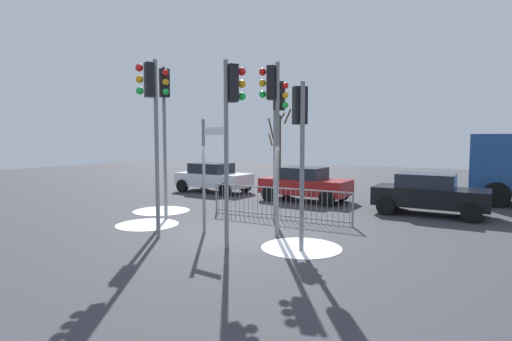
% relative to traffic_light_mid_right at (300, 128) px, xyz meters
% --- Properties ---
extents(ground_plane, '(60.00, 60.00, 0.00)m').
position_rel_traffic_light_mid_right_xyz_m(ground_plane, '(-2.07, 0.60, -2.98)').
color(ground_plane, '#38383D').
extents(traffic_light_mid_right, '(0.47, 0.47, 4.06)m').
position_rel_traffic_light_mid_right_xyz_m(traffic_light_mid_right, '(0.00, 0.00, 0.00)').
color(traffic_light_mid_right, slate).
rests_on(traffic_light_mid_right, ground).
extents(traffic_light_foreground_right, '(0.56, 0.36, 4.60)m').
position_rel_traffic_light_mid_right_xyz_m(traffic_light_foreground_right, '(-1.79, 2.53, 0.39)').
color(traffic_light_foreground_right, slate).
rests_on(traffic_light_foreground_right, ground).
extents(traffic_light_mid_left, '(0.48, 0.45, 5.06)m').
position_rel_traffic_light_mid_right_xyz_m(traffic_light_mid_left, '(-5.23, 1.13, 0.72)').
color(traffic_light_mid_left, slate).
rests_on(traffic_light_mid_left, ground).
extents(traffic_light_foreground_left, '(0.56, 0.37, 4.77)m').
position_rel_traffic_light_mid_right_xyz_m(traffic_light_foreground_left, '(-1.17, 0.86, 0.52)').
color(traffic_light_foreground_left, slate).
rests_on(traffic_light_foreground_left, ground).
extents(traffic_light_rear_left, '(0.44, 0.49, 4.61)m').
position_rel_traffic_light_mid_right_xyz_m(traffic_light_rear_left, '(-1.54, -0.64, 0.40)').
color(traffic_light_rear_left, slate).
rests_on(traffic_light_rear_left, ground).
extents(traffic_light_rear_right, '(0.44, 0.49, 4.82)m').
position_rel_traffic_light_mid_right_xyz_m(traffic_light_rear_right, '(-3.94, -0.88, 0.55)').
color(traffic_light_rear_right, slate).
rests_on(traffic_light_rear_right, ground).
extents(direction_sign_post, '(0.79, 0.16, 3.27)m').
position_rel_traffic_light_mid_right_xyz_m(direction_sign_post, '(-3.10, 0.39, -1.15)').
color(direction_sign_post, slate).
rests_on(direction_sign_post, ground).
extents(pedestrian_guard_railing, '(5.12, 0.08, 1.07)m').
position_rel_traffic_light_mid_right_xyz_m(pedestrian_guard_railing, '(-2.07, 3.14, -2.42)').
color(pedestrian_guard_railing, slate).
rests_on(pedestrian_guard_railing, ground).
extents(car_black_near, '(3.85, 2.01, 1.47)m').
position_rel_traffic_light_mid_right_xyz_m(car_black_near, '(2.30, 6.44, -2.21)').
color(car_black_near, black).
rests_on(car_black_near, ground).
extents(car_white_mid, '(3.89, 2.10, 1.47)m').
position_rel_traffic_light_mid_right_xyz_m(car_white_mid, '(-7.93, 7.71, -2.21)').
color(car_white_mid, silver).
rests_on(car_white_mid, ground).
extents(car_red_far, '(3.89, 2.10, 1.47)m').
position_rel_traffic_light_mid_right_xyz_m(car_red_far, '(-2.79, 7.24, -2.21)').
color(car_red_far, maroon).
rests_on(car_red_far, ground).
extents(bare_tree_centre, '(1.59, 1.59, 4.45)m').
position_rel_traffic_light_mid_right_xyz_m(bare_tree_centre, '(-6.82, 13.00, -0.74)').
color(bare_tree_centre, '#473828').
rests_on(bare_tree_centre, ground).
extents(snow_patch_kerb, '(2.10, 2.10, 0.01)m').
position_rel_traffic_light_mid_right_xyz_m(snow_patch_kerb, '(-6.55, 2.35, -2.97)').
color(snow_patch_kerb, white).
rests_on(snow_patch_kerb, ground).
extents(snow_patch_island, '(1.95, 1.95, 0.01)m').
position_rel_traffic_light_mid_right_xyz_m(snow_patch_island, '(-5.29, 0.29, -2.97)').
color(snow_patch_island, white).
rests_on(snow_patch_island, ground).
extents(snow_patch_verge, '(2.01, 2.01, 0.01)m').
position_rel_traffic_light_mid_right_xyz_m(snow_patch_verge, '(0.01, 0.14, -2.97)').
color(snow_patch_verge, white).
rests_on(snow_patch_verge, ground).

